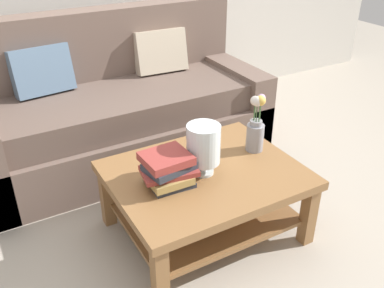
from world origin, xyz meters
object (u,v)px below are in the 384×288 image
object	(u,v)px
book_stack_main	(168,169)
flower_pitcher	(256,126)
couch	(119,111)
coffee_table	(205,188)
glass_hurricane_vase	(203,145)

from	to	relation	value
book_stack_main	flower_pitcher	bearing A→B (deg)	6.60
couch	flower_pitcher	world-z (taller)	couch
couch	coffee_table	size ratio (longest dim) A/B	2.04
couch	coffee_table	distance (m)	1.11
couch	flower_pitcher	bearing A→B (deg)	-66.11
couch	book_stack_main	xyz separation A→B (m)	(-0.15, -1.11, 0.15)
book_stack_main	coffee_table	bearing A→B (deg)	1.81
glass_hurricane_vase	coffee_table	bearing A→B (deg)	11.67
couch	coffee_table	bearing A→B (deg)	-85.79
flower_pitcher	coffee_table	bearing A→B (deg)	-170.56
couch	coffee_table	world-z (taller)	couch
couch	flower_pitcher	xyz separation A→B (m)	(0.46, -1.04, 0.22)
couch	glass_hurricane_vase	xyz separation A→B (m)	(0.06, -1.11, 0.23)
coffee_table	book_stack_main	xyz separation A→B (m)	(-0.23, -0.01, 0.20)
couch	glass_hurricane_vase	distance (m)	1.14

